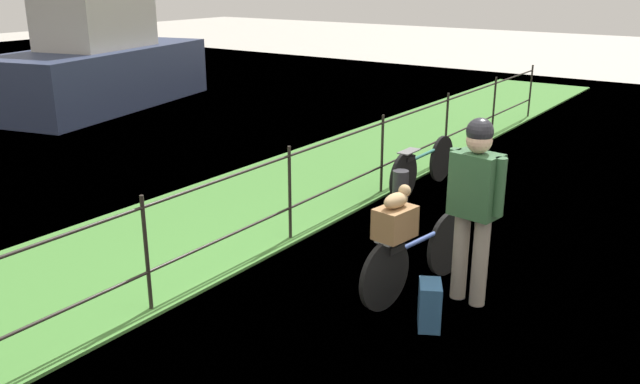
# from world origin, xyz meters

# --- Properties ---
(ground_plane) EXTENTS (60.00, 60.00, 0.00)m
(ground_plane) POSITION_xyz_m (0.00, 0.00, 0.00)
(ground_plane) COLOR #B2ADA3
(grass_strip) EXTENTS (27.00, 2.40, 0.03)m
(grass_strip) POSITION_xyz_m (0.00, 3.11, 0.01)
(grass_strip) COLOR #478438
(grass_strip) RESTS_ON ground
(iron_fence) EXTENTS (18.04, 0.04, 1.07)m
(iron_fence) POSITION_xyz_m (-0.00, 2.03, 0.63)
(iron_fence) COLOR #28231E
(iron_fence) RESTS_ON ground
(bicycle_main) EXTENTS (1.62, 0.30, 0.64)m
(bicycle_main) POSITION_xyz_m (0.68, 0.32, 0.34)
(bicycle_main) COLOR black
(bicycle_main) RESTS_ON ground
(wooden_crate) EXTENTS (0.39, 0.30, 0.27)m
(wooden_crate) POSITION_xyz_m (0.33, 0.37, 0.78)
(wooden_crate) COLOR olive
(wooden_crate) RESTS_ON bicycle_main
(terrier_dog) EXTENTS (0.32, 0.18, 0.18)m
(terrier_dog) POSITION_xyz_m (0.36, 0.36, 0.99)
(terrier_dog) COLOR tan
(terrier_dog) RESTS_ON wooden_crate
(cyclist_person) EXTENTS (0.32, 0.54, 1.68)m
(cyclist_person) POSITION_xyz_m (0.78, -0.15, 1.00)
(cyclist_person) COLOR gray
(cyclist_person) RESTS_ON ground
(backpack_on_paving) EXTENTS (0.33, 0.29, 0.40)m
(backpack_on_paving) POSITION_xyz_m (0.16, -0.08, 0.20)
(backpack_on_paving) COLOR #28517A
(backpack_on_paving) RESTS_ON ground
(mooring_bollard) EXTENTS (0.20, 0.20, 0.50)m
(mooring_bollard) POSITION_xyz_m (2.61, 1.53, 0.25)
(mooring_bollard) COLOR #38383D
(mooring_bollard) RESTS_ON ground
(bicycle_parked) EXTENTS (1.75, 0.17, 0.65)m
(bicycle_parked) POSITION_xyz_m (3.41, 1.63, 0.35)
(bicycle_parked) COLOR black
(bicycle_parked) RESTS_ON ground
(moored_boat_mid) EXTENTS (5.65, 3.37, 4.31)m
(moored_boat_mid) POSITION_xyz_m (4.81, 10.21, 0.99)
(moored_boat_mid) COLOR #2D3856
(moored_boat_mid) RESTS_ON ground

